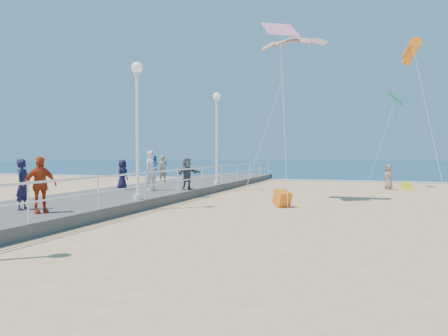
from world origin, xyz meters
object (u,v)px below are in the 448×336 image
(lamp_post_mid, at_px, (137,116))
(beach_walker_c, at_px, (389,177))
(lamp_post_far, at_px, (217,128))
(spectator_5, at_px, (187,174))
(box_kite, at_px, (282,200))
(beach_chair_left, at_px, (406,186))
(spectator_6, at_px, (163,169))
(spectator_0, at_px, (23,184))
(spectator_3, at_px, (40,185))
(woman_holding_toddler, at_px, (151,171))
(spectator_4, at_px, (122,174))
(toddler_held, at_px, (156,164))

(lamp_post_mid, relative_size, beach_walker_c, 3.49)
(lamp_post_far, bearing_deg, spectator_5, -90.84)
(box_kite, bearing_deg, beach_chair_left, 20.29)
(spectator_6, distance_m, beach_walker_c, 13.76)
(spectator_6, xyz_separation_m, box_kite, (8.69, -6.48, -0.93))
(lamp_post_mid, xyz_separation_m, beach_chair_left, (10.57, 14.10, -3.46))
(spectator_5, distance_m, beach_chair_left, 14.12)
(spectator_0, relative_size, spectator_3, 0.95)
(woman_holding_toddler, relative_size, spectator_4, 1.30)
(woman_holding_toddler, relative_size, spectator_5, 1.22)
(spectator_5, bearing_deg, woman_holding_toddler, 150.27)
(woman_holding_toddler, relative_size, beach_chair_left, 3.50)
(spectator_6, relative_size, beach_chair_left, 3.02)
(lamp_post_mid, relative_size, beach_chair_left, 9.67)
(spectator_3, bearing_deg, lamp_post_mid, 18.12)
(spectator_0, xyz_separation_m, box_kite, (7.08, 6.47, -0.92))
(woman_holding_toddler, distance_m, spectator_5, 1.76)
(spectator_0, bearing_deg, lamp_post_mid, -40.45)
(spectator_6, bearing_deg, spectator_5, -109.65)
(toddler_held, distance_m, spectator_3, 8.32)
(lamp_post_far, xyz_separation_m, beach_walker_c, (9.52, 4.40, -2.90))
(spectator_0, height_order, beach_chair_left, spectator_0)
(spectator_5, bearing_deg, beach_walker_c, -23.21)
(spectator_6, height_order, box_kite, spectator_6)
(woman_holding_toddler, bearing_deg, spectator_5, -32.13)
(toddler_held, height_order, box_kite, toddler_held)
(spectator_0, xyz_separation_m, spectator_5, (1.88, 8.68, -0.03))
(lamp_post_mid, xyz_separation_m, woman_holding_toddler, (-1.49, 3.86, -2.30))
(lamp_post_mid, distance_m, lamp_post_far, 9.00)
(lamp_post_far, bearing_deg, lamp_post_mid, -90.00)
(lamp_post_far, relative_size, spectator_3, 3.11)
(spectator_0, xyz_separation_m, spectator_4, (-1.27, 7.83, -0.08))
(spectator_0, bearing_deg, beach_walker_c, -47.11)
(spectator_4, distance_m, box_kite, 8.50)
(beach_chair_left, bearing_deg, spectator_3, -121.87)
(toddler_held, xyz_separation_m, spectator_5, (1.28, 0.86, -0.48))
(toddler_held, bearing_deg, spectator_5, -33.48)
(lamp_post_far, relative_size, spectator_0, 3.25)
(spectator_0, distance_m, spectator_3, 1.18)
(lamp_post_far, xyz_separation_m, spectator_6, (-3.55, 0.13, -2.43))
(toddler_held, distance_m, beach_chair_left, 15.68)
(spectator_4, distance_m, beach_walker_c, 15.82)
(lamp_post_far, distance_m, spectator_3, 13.53)
(spectator_6, bearing_deg, spectator_0, -141.83)
(lamp_post_far, distance_m, beach_chair_left, 12.24)
(spectator_4, relative_size, spectator_5, 0.94)
(toddler_held, xyz_separation_m, spectator_0, (-0.60, -7.82, -0.45))
(spectator_3, bearing_deg, spectator_5, 24.49)
(lamp_post_far, xyz_separation_m, spectator_3, (-0.86, -13.29, -2.40))
(toddler_held, bearing_deg, spectator_6, 45.98)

